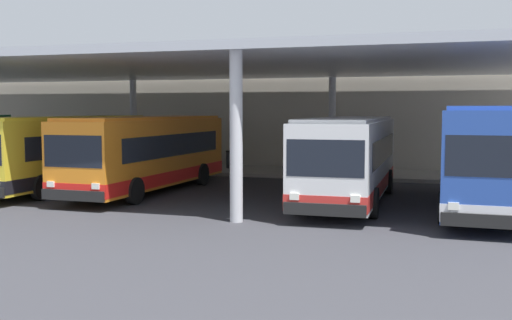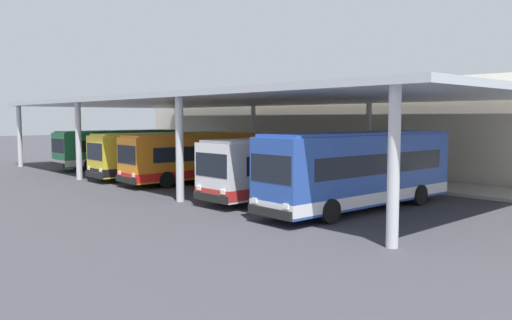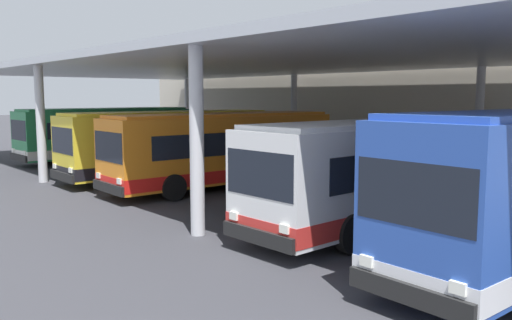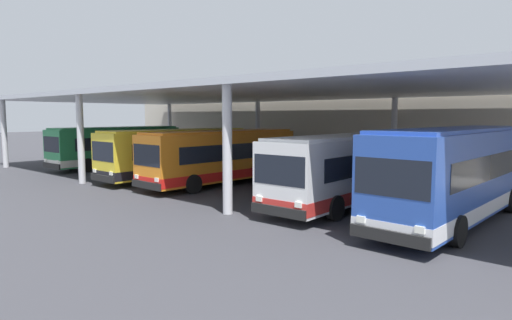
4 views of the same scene
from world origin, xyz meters
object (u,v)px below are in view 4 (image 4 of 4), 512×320
Objects in this scene: bus_far_bay at (348,168)px; bench_waiting at (287,159)px; bus_departing at (457,173)px; bus_second_bay at (177,153)px; bus_nearest_bay at (117,146)px; trash_bin at (314,161)px; bus_middle_bay at (222,156)px.

bus_far_bay is 14.10m from bench_waiting.
bus_departing is at bearing -31.54° from bench_waiting.
bus_far_bay is at bearing -41.26° from bench_waiting.
bus_second_bay is 9.39m from bench_waiting.
bus_far_bay is at bearing -2.58° from bus_nearest_bay.
bench_waiting is at bearing -173.53° from trash_bin.
trash_bin is at bearing 65.49° from bus_second_bay.
bus_departing is at bearing -2.35° from bus_nearest_bay.
bus_departing reaches higher than bus_second_bay.
bus_nearest_bay is 5.88× the size of bench_waiting.
bus_middle_bay is 10.80× the size of trash_bin.
bus_nearest_bay is 15.47m from trash_bin.
bus_nearest_bay is 1.00× the size of bus_second_bay.
bus_middle_bay is at bearing 3.13° from bus_second_bay.
bus_far_bay reaches higher than trash_bin.
bus_second_bay and bus_far_bay have the same top height.
bus_nearest_bay is at bearing 177.27° from bus_middle_bay.
trash_bin is (12.82, 8.60, -0.98)m from bus_nearest_bay.
trash_bin is at bearing 33.84° from bus_nearest_bay.
bus_nearest_bay and bus_middle_bay have the same top height.
bus_middle_bay and bus_far_bay have the same top height.
bus_second_bay is at bearing 179.18° from bus_departing.
bus_departing reaches higher than bus_nearest_bay.
bench_waiting is at bearing 138.74° from bus_far_bay.
bus_second_bay is 10.38m from trash_bin.
bus_far_bay is at bearing -0.63° from bus_second_bay.
bus_nearest_bay is 25.75m from bus_departing.
bus_middle_bay is at bearing -2.73° from bus_nearest_bay.
bus_far_bay is (12.48, -0.14, 0.00)m from bus_second_bay.
bus_second_bay is 10.77× the size of trash_bin.
bus_nearest_bay is 1.00× the size of bus_middle_bay.
bus_departing reaches higher than bus_far_bay.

